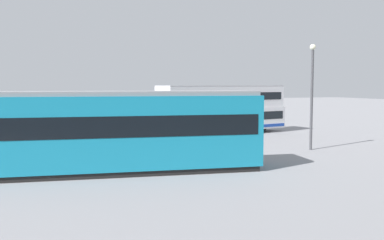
% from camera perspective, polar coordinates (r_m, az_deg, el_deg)
% --- Properties ---
extents(ground_plane, '(160.00, 160.00, 0.00)m').
position_cam_1_polar(ground_plane, '(30.89, -4.66, -2.58)').
color(ground_plane, gray).
extents(double_decker_bus, '(11.25, 4.59, 3.85)m').
position_cam_1_polar(double_decker_bus, '(34.04, 4.03, 1.42)').
color(double_decker_bus, white).
rests_on(double_decker_bus, ground).
extents(tram_yellow, '(13.63, 4.43, 3.63)m').
position_cam_1_polar(tram_yellow, '(19.41, -10.74, -1.39)').
color(tram_yellow, teal).
rests_on(tram_yellow, ground).
extents(pedestrian_near_railing, '(0.44, 0.44, 1.81)m').
position_cam_1_polar(pedestrian_near_railing, '(24.56, -13.07, -2.10)').
color(pedestrian_near_railing, '#4C3F2D').
rests_on(pedestrian_near_railing, ground).
extents(pedestrian_crossing, '(0.37, 0.37, 1.64)m').
position_cam_1_polar(pedestrian_crossing, '(22.77, -3.45, -2.81)').
color(pedestrian_crossing, '#33384C').
rests_on(pedestrian_crossing, ground).
extents(pedestrian_railing, '(7.19, 0.16, 1.08)m').
position_cam_1_polar(pedestrian_railing, '(24.34, -8.21, -2.84)').
color(pedestrian_railing, gray).
rests_on(pedestrian_railing, ground).
extents(info_sign, '(1.21, 0.38, 2.59)m').
position_cam_1_polar(info_sign, '(22.93, -21.60, -0.89)').
color(info_sign, slate).
rests_on(info_sign, ground).
extents(street_lamp, '(0.36, 0.36, 6.30)m').
position_cam_1_polar(street_lamp, '(26.65, 15.60, 4.12)').
color(street_lamp, '#4C4C51').
rests_on(street_lamp, ground).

